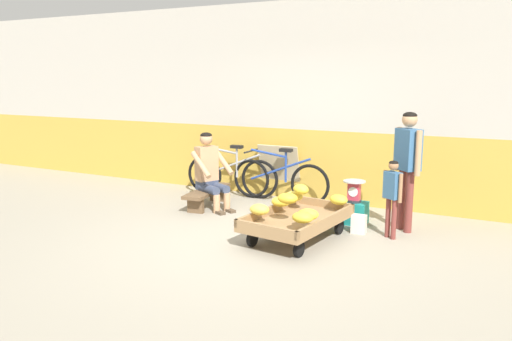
% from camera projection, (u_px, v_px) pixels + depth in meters
% --- Properties ---
extents(ground_plane, '(80.00, 80.00, 0.00)m').
position_uv_depth(ground_plane, '(241.00, 246.00, 5.93)').
color(ground_plane, gray).
extents(back_wall, '(16.00, 0.30, 3.13)m').
position_uv_depth(back_wall, '(321.00, 102.00, 7.94)').
color(back_wall, gold).
rests_on(back_wall, ground).
extents(banana_cart, '(1.03, 1.54, 0.36)m').
position_uv_depth(banana_cart, '(298.00, 221.00, 6.10)').
color(banana_cart, '#99754C').
rests_on(banana_cart, ground).
extents(banana_pile, '(0.94, 1.21, 0.26)m').
position_uv_depth(banana_pile, '(297.00, 203.00, 6.09)').
color(banana_pile, gold).
rests_on(banana_pile, banana_cart).
extents(low_bench, '(0.43, 1.13, 0.27)m').
position_uv_depth(low_bench, '(207.00, 194.00, 7.69)').
color(low_bench, brown).
rests_on(low_bench, ground).
extents(vendor_seated, '(0.74, 0.63, 1.14)m').
position_uv_depth(vendor_seated, '(210.00, 171.00, 7.55)').
color(vendor_seated, tan).
rests_on(vendor_seated, ground).
extents(plastic_crate, '(0.36, 0.28, 0.30)m').
position_uv_depth(plastic_crate, '(353.00, 213.00, 6.80)').
color(plastic_crate, '#19847F').
rests_on(plastic_crate, ground).
extents(weighing_scale, '(0.30, 0.30, 0.29)m').
position_uv_depth(weighing_scale, '(354.00, 191.00, 6.75)').
color(weighing_scale, '#28282D').
rests_on(weighing_scale, plastic_crate).
extents(bicycle_near_left, '(1.66, 0.48, 0.86)m').
position_uv_depth(bicycle_near_left, '(231.00, 175.00, 8.37)').
color(bicycle_near_left, black).
rests_on(bicycle_near_left, ground).
extents(bicycle_far_left, '(1.66, 0.48, 0.86)m').
position_uv_depth(bicycle_far_left, '(280.00, 179.00, 8.00)').
color(bicycle_far_left, black).
rests_on(bicycle_far_left, ground).
extents(sign_board, '(0.70, 0.26, 0.87)m').
position_uv_depth(sign_board, '(280.00, 171.00, 8.26)').
color(sign_board, '#C6B289').
rests_on(sign_board, ground).
extents(customer_adult, '(0.37, 0.37, 1.53)m').
position_uv_depth(customer_adult, '(408.00, 158.00, 6.35)').
color(customer_adult, brown).
rests_on(customer_adult, ground).
extents(customer_child, '(0.26, 0.22, 0.97)m').
position_uv_depth(customer_child, '(392.00, 191.00, 6.11)').
color(customer_child, brown).
rests_on(customer_child, ground).
extents(shopping_bag, '(0.18, 0.12, 0.24)m').
position_uv_depth(shopping_bag, '(359.00, 224.00, 6.38)').
color(shopping_bag, silver).
rests_on(shopping_bag, ground).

